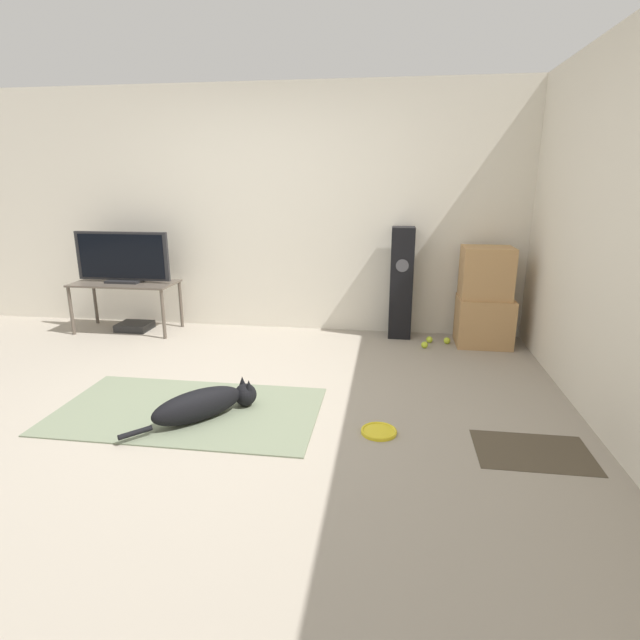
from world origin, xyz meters
name	(u,v)px	position (x,y,z in m)	size (l,w,h in m)	color
ground_plane	(219,406)	(0.00, 0.00, 0.00)	(12.00, 12.00, 0.00)	#9E9384
wall_back	(279,211)	(0.00, 2.10, 1.27)	(8.00, 0.06, 2.55)	silver
wall_right	(630,236)	(2.60, 0.00, 1.27)	(0.06, 8.00, 2.55)	silver
area_rug	(188,410)	(-0.20, -0.11, 0.01)	(1.86, 1.03, 0.01)	slate
dog	(205,404)	(-0.02, -0.21, 0.12)	(0.71, 0.75, 0.22)	black
frisbee	(379,431)	(1.17, -0.24, 0.01)	(0.24, 0.24, 0.03)	yellow
cardboard_box_lower	(484,321)	(2.14, 1.76, 0.24)	(0.53, 0.43, 0.48)	tan
cardboard_box_upper	(486,273)	(2.13, 1.77, 0.73)	(0.48, 0.39, 0.50)	tan
floor_speaker	(401,283)	(1.32, 1.91, 0.57)	(0.23, 0.24, 1.15)	black
tv_stand	(125,288)	(-1.62, 1.71, 0.48)	(1.09, 0.50, 0.54)	brown
tv	(122,258)	(-1.62, 1.71, 0.80)	(1.03, 0.20, 0.54)	#232326
tennis_ball_by_boxes	(447,341)	(1.79, 1.73, 0.03)	(0.07, 0.07, 0.07)	#C6E033
tennis_ball_near_speaker	(424,345)	(1.56, 1.55, 0.03)	(0.07, 0.07, 0.07)	#C6E033
tennis_ball_loose_on_carpet	(429,340)	(1.62, 1.73, 0.03)	(0.07, 0.07, 0.07)	#C6E033
game_console	(135,326)	(-1.57, 1.74, 0.04)	(0.35, 0.29, 0.08)	black
door_mat	(533,452)	(2.10, -0.34, 0.00)	(0.69, 0.46, 0.01)	#4C4233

